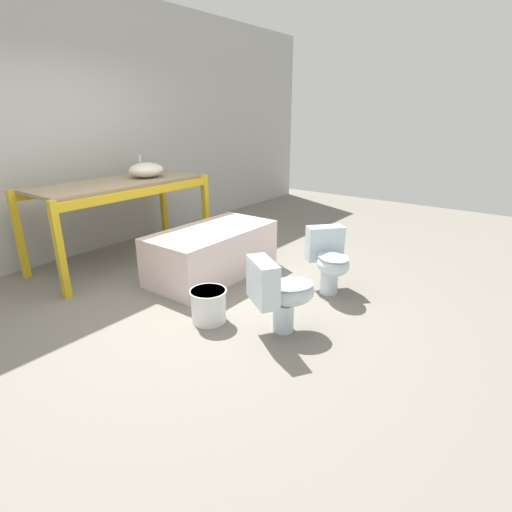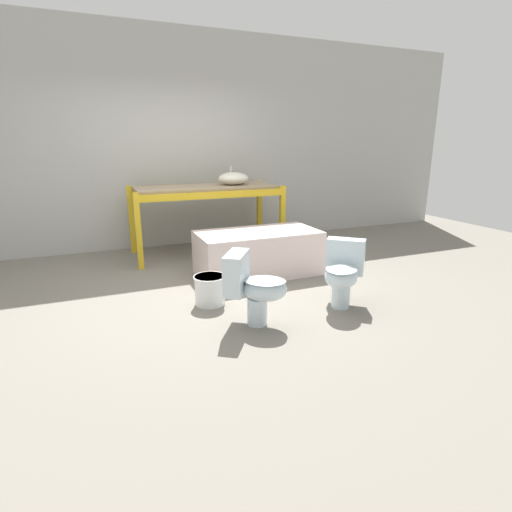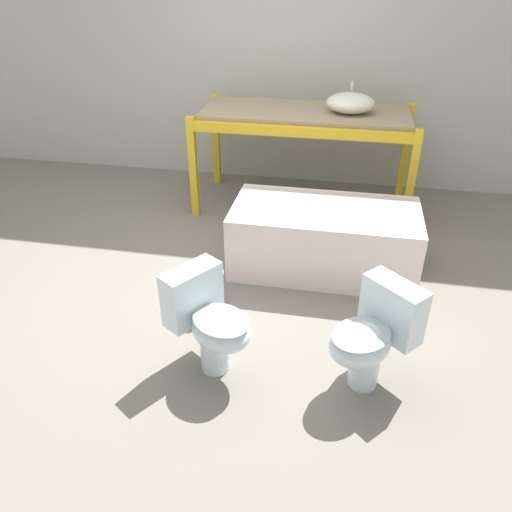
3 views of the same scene
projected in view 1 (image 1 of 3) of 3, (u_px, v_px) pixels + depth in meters
ground_plane at (173, 305)px, 3.84m from camera, size 12.00×12.00×0.00m
warehouse_wall_rear at (34, 127)px, 4.52m from camera, size 10.80×0.08×3.20m
shelving_rack at (119, 192)px, 4.73m from camera, size 2.10×0.92×0.99m
sink_basin at (146, 170)px, 4.96m from camera, size 0.45×0.38×0.26m
bathtub_main at (212, 249)px, 4.48m from camera, size 1.48×0.75×0.54m
toilet_near at (329, 258)px, 4.02m from camera, size 0.61×0.63×0.66m
toilet_far at (280, 292)px, 3.27m from camera, size 0.63×0.58×0.66m
bucket_white at (209, 305)px, 3.51m from camera, size 0.32×0.32×0.30m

